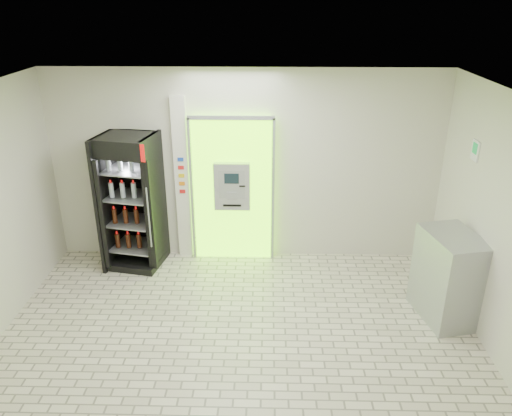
{
  "coord_description": "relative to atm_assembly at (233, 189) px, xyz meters",
  "views": [
    {
      "loc": [
        0.34,
        -4.78,
        3.97
      ],
      "look_at": [
        0.19,
        1.2,
        1.38
      ],
      "focal_mm": 35.0,
      "sensor_mm": 36.0,
      "label": 1
    }
  ],
  "objects": [
    {
      "name": "ground",
      "position": [
        0.2,
        -2.41,
        -1.17
      ],
      "size": [
        6.0,
        6.0,
        0.0
      ],
      "primitive_type": "plane",
      "color": "beige",
      "rests_on": "ground"
    },
    {
      "name": "room_shell",
      "position": [
        0.2,
        -2.41,
        0.67
      ],
      "size": [
        6.0,
        6.0,
        6.0
      ],
      "color": "beige",
      "rests_on": "ground"
    },
    {
      "name": "atm_assembly",
      "position": [
        0.0,
        0.0,
        0.0
      ],
      "size": [
        1.3,
        0.24,
        2.33
      ],
      "color": "#6DE808",
      "rests_on": "ground"
    },
    {
      "name": "pillar",
      "position": [
        -0.78,
        0.04,
        0.13
      ],
      "size": [
        0.22,
        0.11,
        2.6
      ],
      "color": "silver",
      "rests_on": "ground"
    },
    {
      "name": "beverage_cooler",
      "position": [
        -1.52,
        -0.26,
        -0.17
      ],
      "size": [
        0.91,
        0.86,
        2.09
      ],
      "rotation": [
        0.0,
        0.0,
        -0.19
      ],
      "color": "black",
      "rests_on": "ground"
    },
    {
      "name": "steel_cabinet",
      "position": [
        2.89,
        -1.58,
        -0.58
      ],
      "size": [
        0.78,
        1.0,
        1.19
      ],
      "rotation": [
        0.0,
        0.0,
        0.21
      ],
      "color": "#9EA0A5",
      "rests_on": "ground"
    },
    {
      "name": "exit_sign",
      "position": [
        3.19,
        -1.01,
        0.95
      ],
      "size": [
        0.02,
        0.22,
        0.26
      ],
      "color": "white",
      "rests_on": "room_shell"
    }
  ]
}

